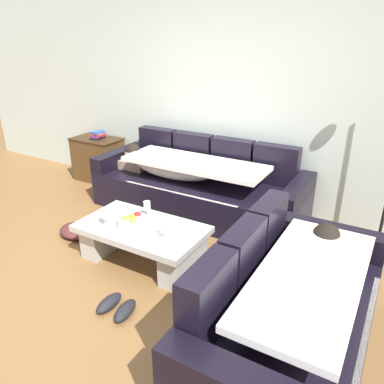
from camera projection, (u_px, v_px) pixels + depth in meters
The scene contains 14 objects.
ground_plane at pixel (115, 281), 3.36m from camera, with size 14.00×14.00×0.00m, color brown.
back_wall at pixel (224, 96), 4.55m from camera, with size 9.00×0.10×2.70m, color #B9C4B8.
couch_along_wall at pixel (195, 186), 4.58m from camera, with size 2.57×0.92×0.88m.
couch_near_window at pixel (290, 313), 2.49m from camera, with size 0.92×1.86×0.88m.
coffee_table at pixel (142, 239), 3.58m from camera, with size 1.20×0.68×0.38m.
fruit_bowl at pixel (132, 221), 3.52m from camera, with size 0.28×0.28×0.10m.
wine_glass_near_left at pixel (105, 214), 3.49m from camera, with size 0.07×0.07×0.17m.
wine_glass_near_right at pixel (164, 227), 3.26m from camera, with size 0.07×0.07×0.17m.
wine_glass_far_back at pixel (147, 206), 3.65m from camera, with size 0.07×0.07×0.17m.
open_magazine at pixel (168, 232), 3.40m from camera, with size 0.28×0.21×0.01m, color white.
side_cabinet at pixel (98, 159), 5.59m from camera, with size 0.72×0.44×0.64m.
book_stack_on_cabinet at pixel (98, 135), 5.43m from camera, with size 0.19×0.21×0.11m.
pair_of_shoes at pixel (117, 307), 2.98m from camera, with size 0.31×0.29×0.09m.
crumpled_garment at pixel (76, 231), 4.10m from camera, with size 0.40×0.32×0.12m, color #4C2323.
Camera 1 is at (1.99, -2.06, 2.05)m, focal length 35.09 mm.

